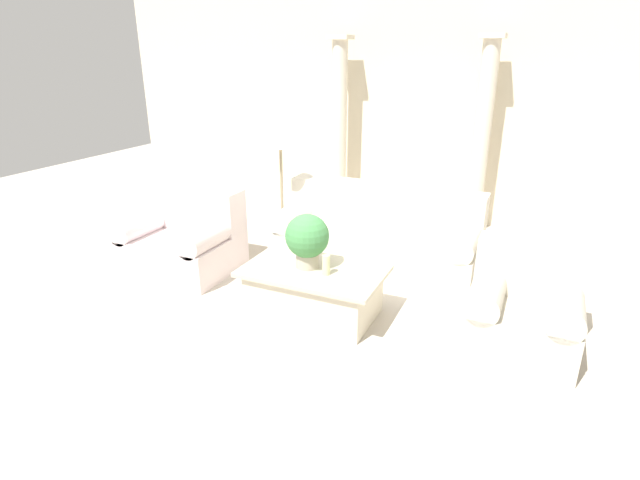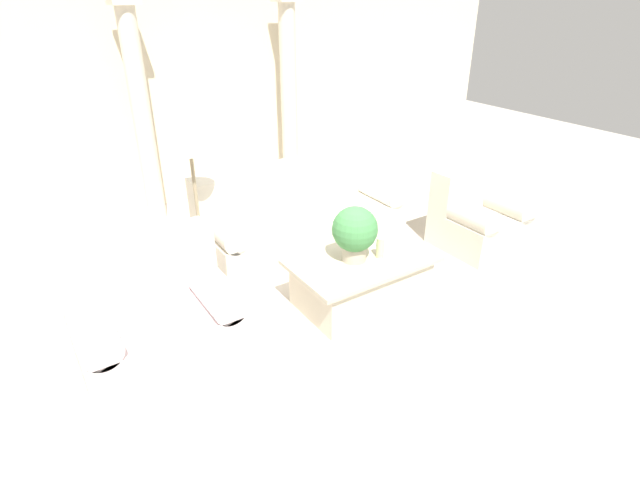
% 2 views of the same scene
% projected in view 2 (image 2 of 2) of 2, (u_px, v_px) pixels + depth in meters
% --- Properties ---
extents(ground_plane, '(16.00, 16.00, 0.00)m').
position_uv_depth(ground_plane, '(336.00, 278.00, 5.13)').
color(ground_plane, '#BCB2A3').
extents(wall_back, '(10.00, 0.06, 3.20)m').
position_uv_depth(wall_back, '(211.00, 78.00, 6.57)').
color(wall_back, beige).
rests_on(wall_back, ground_plane).
extents(sofa_long, '(2.30, 0.93, 0.90)m').
position_uv_depth(sofa_long, '(300.00, 214.00, 5.70)').
color(sofa_long, beige).
rests_on(sofa_long, ground_plane).
extents(loveseat, '(1.20, 0.93, 0.90)m').
position_uv_depth(loveseat, '(152.00, 311.00, 3.98)').
color(loveseat, silver).
rests_on(loveseat, ground_plane).
extents(coffee_table, '(1.30, 0.79, 0.47)m').
position_uv_depth(coffee_table, '(361.00, 280.00, 4.64)').
color(coffee_table, beige).
rests_on(coffee_table, ground_plane).
extents(potted_plant, '(0.41, 0.41, 0.51)m').
position_uv_depth(potted_plant, '(355.00, 231.00, 4.39)').
color(potted_plant, '#B2A893').
rests_on(potted_plant, coffee_table).
extents(pillar_candle, '(0.07, 0.07, 0.19)m').
position_uv_depth(pillar_candle, '(380.00, 248.00, 4.53)').
color(pillar_candle, beige).
rests_on(pillar_candle, coffee_table).
extents(floor_lamp, '(0.42, 0.42, 1.55)m').
position_uv_depth(floor_lamp, '(190.00, 149.00, 4.60)').
color(floor_lamp, gray).
rests_on(floor_lamp, ground_plane).
extents(column_left, '(0.31, 0.31, 2.56)m').
position_uv_depth(column_left, '(142.00, 116.00, 5.90)').
color(column_left, beige).
rests_on(column_left, ground_plane).
extents(column_right, '(0.31, 0.31, 2.56)m').
position_uv_depth(column_right, '(289.00, 97.00, 6.89)').
color(column_right, beige).
rests_on(column_right, ground_plane).
extents(armchair, '(0.87, 0.81, 0.87)m').
position_uv_depth(armchair, '(477.00, 215.00, 5.66)').
color(armchair, beige).
rests_on(armchair, ground_plane).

